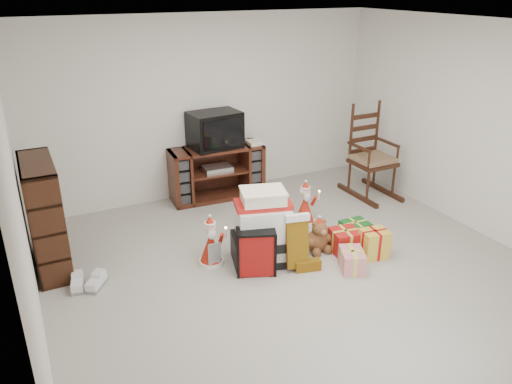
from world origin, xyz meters
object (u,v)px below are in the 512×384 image
Objects in this scene: red_suitcase at (256,252)px; bookshelf at (45,218)px; tv_stand at (217,173)px; mrs_claus_figurine at (211,245)px; teddy_bear at (318,237)px; santa_figurine at (305,207)px; crt_television at (215,130)px; gift_cluster at (361,243)px; rocking_chair at (369,163)px; gift_pile at (263,231)px; sneaker_pair at (87,283)px.

bookshelf is at bearing 171.59° from red_suitcase.
tv_stand is 2.32× the size of mrs_claus_figurine.
red_suitcase reaches higher than teddy_bear.
bookshelf is 2.09× the size of santa_figurine.
red_suitcase is at bearing -106.45° from crt_television.
mrs_claus_figurine is 1.69m from gift_cluster.
red_suitcase is at bearing -153.91° from rocking_chair.
gift_cluster is at bearing -22.22° from bookshelf.
tv_stand is at bearing 102.71° from teddy_bear.
red_suitcase is (-0.40, -2.06, -0.12)m from tv_stand.
rocking_chair is 2.38× the size of santa_figurine.
red_suitcase is (1.92, -1.12, -0.32)m from bookshelf.
gift_cluster is (3.15, -1.29, -0.43)m from bookshelf.
gift_pile is 2.14× the size of teddy_bear.
crt_television is at bearing 98.98° from gift_pile.
bookshelf is 2.54m from crt_television.
gift_pile is at bearing -156.09° from rocking_chair.
red_suitcase is at bearing -48.67° from mrs_claus_figurine.
red_suitcase reaches higher than gift_cluster.
tv_stand is at bearing 57.70° from sneaker_pair.
tv_stand reaches higher than santa_figurine.
mrs_claus_figurine is at bearing -111.11° from tv_stand.
rocking_chair reaches higher than bookshelf.
red_suitcase is at bearing -116.87° from gift_pile.
gift_pile is at bearing 160.76° from gift_cluster.
mrs_claus_figurine is at bearing -119.66° from crt_television.
santa_figurine is at bearing 98.55° from gift_cluster.
gift_pile is at bearing -93.51° from tv_stand.
bookshelf is at bearing -154.55° from tv_stand.
bookshelf is 2.30m from gift_pile.
tv_stand reaches higher than mrs_claus_figurine.
crt_television reaches higher than red_suitcase.
gift_pile is 1.45× the size of santa_figurine.
teddy_bear reaches higher than sneaker_pair.
tv_stand is at bearing -95.45° from crt_television.
tv_stand is 2.01m from teddy_bear.
gift_pile is at bearing -102.22° from crt_television.
crt_television reaches higher than teddy_bear.
tv_stand is 2.10m from red_suitcase.
gift_pile reaches higher than teddy_bear.
teddy_bear is at bearing -73.98° from tv_stand.
tv_stand is 2.59m from sneaker_pair.
teddy_bear is at bearing -145.52° from rocking_chair.
gift_pile is at bearing 172.62° from teddy_bear.
tv_stand is 0.98× the size of rocking_chair.
santa_figurine is 1.64m from crt_television.
gift_pile is 1.14m from gift_cluster.
bookshelf is 2.94× the size of sneaker_pair.
mrs_claus_figurine is at bearing 160.21° from gift_cluster.
red_suitcase is 2.24m from crt_television.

